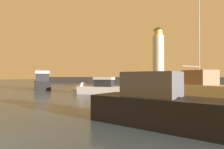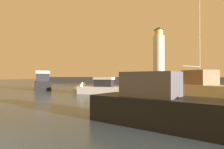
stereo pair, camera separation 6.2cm
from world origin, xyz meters
TOP-DOWN VIEW (x-y plane):
  - ground_plane at (0.00, 25.73)m, footprint 220.00×220.00m
  - breakwater at (0.00, 51.45)m, footprint 79.12×6.93m
  - lighthouse at (-2.22, 51.45)m, footprint 3.11×3.11m
  - motorboat_0 at (-4.46, 16.88)m, footprint 6.56×2.26m
  - motorboat_1 at (-15.65, 20.65)m, footprint 7.02×6.92m
  - motorboat_3 at (5.89, 5.56)m, footprint 8.29×3.91m
  - sailboat_moored at (6.70, 26.94)m, footprint 5.94×7.73m
  - mooring_buoy at (-1.15, 20.80)m, footprint 0.93×0.93m

SIDE VIEW (x-z plane):
  - ground_plane at x=0.00m, z-range 0.00..0.00m
  - mooring_buoy at x=-1.15m, z-range 0.00..0.93m
  - motorboat_0 at x=-4.46m, z-range -0.57..1.75m
  - sailboat_moored at x=6.70m, z-range -6.00..7.33m
  - motorboat_3 at x=5.89m, z-range -0.55..2.00m
  - breakwater at x=0.00m, z-range 0.00..1.81m
  - motorboat_1 at x=-15.65m, z-range -0.62..2.53m
  - lighthouse at x=-2.22m, z-range 1.43..15.74m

